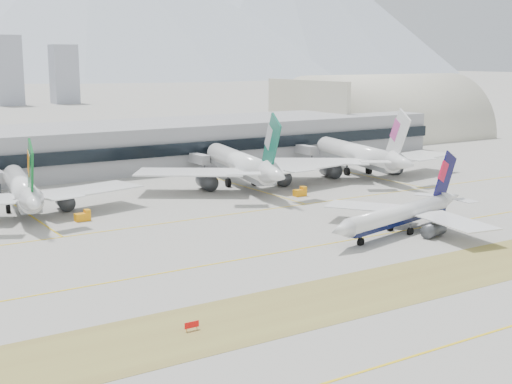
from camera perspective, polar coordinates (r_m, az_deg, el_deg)
ground at (r=144.48m, az=0.82°, el=-4.41°), size 3000.00×3000.00×0.00m
apron_markings at (r=105.94m, az=17.39°, el=-10.63°), size 360.00×122.22×0.06m
taxiing_airliner at (r=158.77m, az=11.67°, el=-1.76°), size 48.78×41.74×16.58m
widebody_eva at (r=184.19m, az=-18.17°, el=0.13°), size 57.91×57.23×20.88m
widebody_cathay at (r=209.97m, az=-1.09°, el=2.14°), size 65.68×65.31×23.96m
widebody_china_air at (r=233.77m, az=8.31°, el=2.88°), size 64.37×64.03×23.50m
terminal at (r=245.53m, az=-14.12°, el=3.33°), size 280.00×43.10×15.00m
hangar at (r=343.74m, az=10.01°, el=4.29°), size 91.00×60.00×60.00m
hold_sign_left at (r=101.73m, az=-5.16°, el=-10.54°), size 2.20×0.15×1.35m
gse_c at (r=197.01m, az=3.57°, el=-0.02°), size 3.55×2.00×2.60m
gse_b at (r=171.70m, az=-13.67°, el=-1.91°), size 3.55×2.00×2.60m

